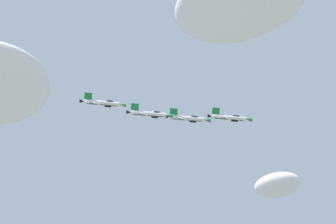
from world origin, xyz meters
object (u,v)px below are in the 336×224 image
object	(u,v)px
fighter_jet_left_wing	(188,118)
fighter_jet_left_outer	(103,103)
fighter_jet_lead	(230,118)
fighter_jet_right_wing	(149,114)

from	to	relation	value
fighter_jet_left_wing	fighter_jet_left_outer	distance (m)	29.85
fighter_jet_lead	fighter_jet_left_wing	size ratio (longest dim) A/B	1.00
fighter_jet_right_wing	fighter_jet_left_outer	distance (m)	16.71
fighter_jet_lead	fighter_jet_left_wing	distance (m)	15.03
fighter_jet_right_wing	fighter_jet_left_wing	bearing A→B (deg)	99.00
fighter_jet_left_wing	fighter_jet_right_wing	bearing A→B (deg)	-81.00
fighter_jet_right_wing	fighter_jet_lead	bearing A→B (deg)	93.58
fighter_jet_lead	fighter_jet_left_wing	xyz separation A→B (m)	(-13.39, -6.60, -1.71)
fighter_jet_right_wing	fighter_jet_left_outer	size ratio (longest dim) A/B	1.00
fighter_jet_lead	fighter_jet_right_wing	bearing A→B (deg)	-86.42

